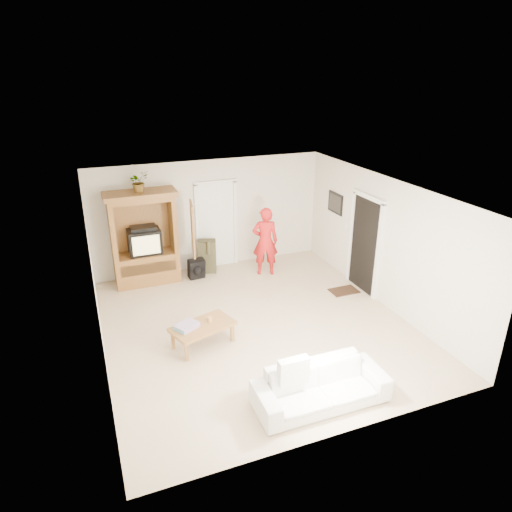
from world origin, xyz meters
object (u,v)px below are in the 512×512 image
(sofa, at_px, (321,386))
(armoire, at_px, (146,244))
(coffee_table, at_px, (203,328))
(man, at_px, (265,241))

(sofa, bearing_deg, armoire, 108.91)
(sofa, xyz_separation_m, coffee_table, (-1.19, 2.07, 0.07))
(coffee_table, bearing_deg, man, 29.96)
(man, xyz_separation_m, coffee_table, (-2.15, -2.37, -0.46))
(armoire, bearing_deg, sofa, -71.68)
(man, bearing_deg, coffee_table, 65.68)
(armoire, relative_size, sofa, 1.08)
(sofa, bearing_deg, man, 78.36)
(man, height_order, sofa, man)
(armoire, height_order, man, armoire)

